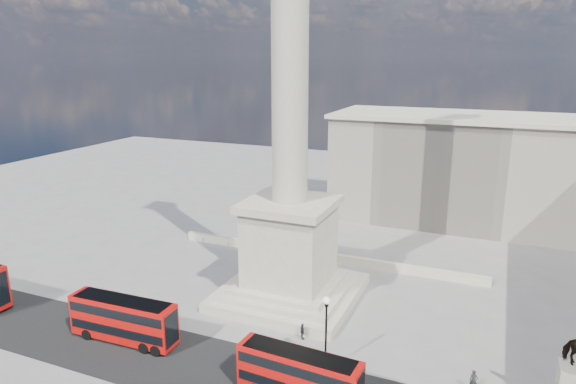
# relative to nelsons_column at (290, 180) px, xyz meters

# --- Properties ---
(ground) EXTENTS (180.00, 180.00, 0.00)m
(ground) POSITION_rel_nelsons_column_xyz_m (0.00, -5.00, -12.92)
(ground) COLOR gray
(ground) RESTS_ON ground
(nelsons_column) EXTENTS (14.00, 14.00, 49.85)m
(nelsons_column) POSITION_rel_nelsons_column_xyz_m (0.00, 0.00, 0.00)
(nelsons_column) COLOR beige
(nelsons_column) RESTS_ON ground
(balustrade_wall) EXTENTS (40.00, 0.60, 1.10)m
(balustrade_wall) POSITION_rel_nelsons_column_xyz_m (0.00, 11.00, -12.37)
(balustrade_wall) COLOR beige
(balustrade_wall) RESTS_ON ground
(building_northeast) EXTENTS (51.00, 17.00, 16.60)m
(building_northeast) POSITION_rel_nelsons_column_xyz_m (20.00, 35.00, -4.59)
(building_northeast) COLOR beige
(building_northeast) RESTS_ON ground
(red_bus_a) EXTENTS (10.29, 2.72, 4.14)m
(red_bus_a) POSITION_rel_nelsons_column_xyz_m (-10.30, -14.08, -10.74)
(red_bus_a) COLOR #BF0D09
(red_bus_a) RESTS_ON ground
(red_bus_b) EXTENTS (9.72, 2.77, 3.90)m
(red_bus_b) POSITION_rel_nelsons_column_xyz_m (7.31, -15.45, -10.87)
(red_bus_b) COLOR #BF0D09
(red_bus_b) RESTS_ON ground
(victorian_lamp) EXTENTS (0.57, 0.57, 6.67)m
(victorian_lamp) POSITION_rel_nelsons_column_xyz_m (7.95, -11.36, -8.99)
(victorian_lamp) COLOR black
(victorian_lamp) RESTS_ON ground
(pedestrian_walking) EXTENTS (0.66, 0.47, 1.70)m
(pedestrian_walking) POSITION_rel_nelsons_column_xyz_m (19.34, -9.29, -12.07)
(pedestrian_walking) COLOR #222725
(pedestrian_walking) RESTS_ON ground
(pedestrian_crossing) EXTENTS (0.89, 0.94, 1.57)m
(pedestrian_crossing) POSITION_rel_nelsons_column_xyz_m (4.41, -7.52, -12.13)
(pedestrian_crossing) COLOR #222725
(pedestrian_crossing) RESTS_ON ground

